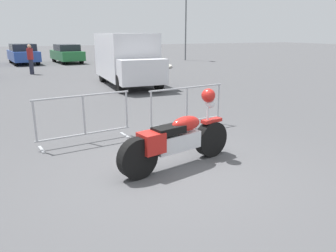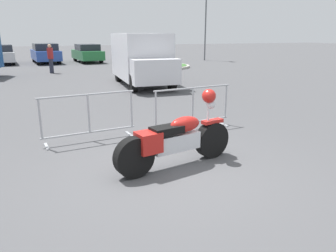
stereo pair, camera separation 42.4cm
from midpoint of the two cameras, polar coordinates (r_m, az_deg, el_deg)
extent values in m
plane|color=#4C4C4F|center=(5.75, -0.61, -8.04)|extent=(120.00, 120.00, 0.00)
cylinder|color=black|center=(6.40, 5.60, -2.26)|extent=(0.72, 0.34, 0.70)
cylinder|color=black|center=(5.45, -7.55, -5.62)|extent=(0.72, 0.34, 0.70)
cube|color=silver|center=(5.85, -0.44, -2.83)|extent=(0.95, 0.46, 0.30)
ellipsoid|color=#B21E19|center=(5.87, 1.08, 0.36)|extent=(0.66, 0.41, 0.28)
cube|color=black|center=(5.66, -2.03, -0.71)|extent=(0.62, 0.42, 0.13)
cube|color=#B21E19|center=(5.51, -5.14, -2.90)|extent=(0.46, 0.43, 0.35)
cube|color=#B21E19|center=(6.29, 5.69, 0.94)|extent=(0.46, 0.24, 0.07)
cylinder|color=silver|center=(6.18, 4.99, 2.09)|extent=(0.05, 0.05, 0.49)
sphere|color=silver|center=(6.18, 5.40, 3.88)|extent=(0.17, 0.17, 0.17)
sphere|color=#B21E19|center=(6.11, 5.07, 5.31)|extent=(0.26, 0.26, 0.26)
cylinder|color=#9EA0A5|center=(7.25, -16.31, 5.07)|extent=(2.10, 0.30, 0.04)
cylinder|color=#9EA0A5|center=(7.45, -15.80, -1.36)|extent=(2.10, 0.30, 0.04)
cylinder|color=#9EA0A5|center=(7.15, -23.80, 0.70)|extent=(0.05, 0.05, 0.85)
cylinder|color=#9EA0A5|center=(7.34, -16.05, 1.82)|extent=(0.05, 0.05, 0.85)
cylinder|color=#9EA0A5|center=(7.65, -8.82, 2.83)|extent=(0.05, 0.05, 0.85)
cube|color=#9EA0A5|center=(7.32, -22.73, -3.83)|extent=(0.11, 0.44, 0.03)
cube|color=#9EA0A5|center=(7.79, -9.10, -1.61)|extent=(0.11, 0.44, 0.03)
cylinder|color=#9EA0A5|center=(8.00, 1.83, 6.68)|extent=(2.10, 0.30, 0.04)
cylinder|color=#9EA0A5|center=(8.18, 1.78, 0.79)|extent=(2.10, 0.30, 0.04)
cylinder|color=#9EA0A5|center=(7.58, -4.56, 2.84)|extent=(0.05, 0.05, 0.85)
cylinder|color=#9EA0A5|center=(8.08, 1.81, 3.70)|extent=(0.05, 0.05, 0.85)
cylinder|color=#9EA0A5|center=(8.66, 7.38, 4.41)|extent=(0.05, 0.05, 0.85)
cube|color=#9EA0A5|center=(7.77, -4.00, -1.48)|extent=(0.11, 0.44, 0.03)
cube|color=#9EA0A5|center=(8.76, 6.88, 0.46)|extent=(0.11, 0.44, 0.03)
cube|color=silver|center=(15.54, -8.28, 12.00)|extent=(2.15, 4.17, 2.00)
cube|color=silver|center=(13.19, -5.43, 9.36)|extent=(1.93, 0.97, 1.00)
cylinder|color=black|center=(13.89, -2.53, 7.75)|extent=(0.27, 0.73, 0.72)
cylinder|color=black|center=(13.41, -9.34, 7.27)|extent=(0.27, 0.73, 0.72)
cylinder|color=black|center=(17.00, -6.42, 9.18)|extent=(0.27, 0.73, 0.72)
cylinder|color=black|center=(16.62, -12.05, 8.77)|extent=(0.27, 0.73, 0.72)
cube|color=#284799|center=(28.17, -24.30, 11.12)|extent=(2.32, 4.66, 0.73)
cube|color=#1E232B|center=(27.98, -24.40, 12.38)|extent=(1.93, 2.47, 0.52)
cylinder|color=black|center=(29.53, -26.10, 10.48)|extent=(0.30, 0.69, 0.67)
cylinder|color=black|center=(29.71, -23.12, 10.84)|extent=(0.30, 0.69, 0.67)
cylinder|color=black|center=(26.68, -25.45, 10.14)|extent=(0.30, 0.69, 0.67)
cylinder|color=black|center=(26.88, -22.17, 10.53)|extent=(0.30, 0.69, 0.67)
cube|color=#236B38|center=(28.03, -17.62, 11.69)|extent=(2.20, 4.43, 0.69)
cube|color=#1E232B|center=(27.86, -17.65, 12.89)|extent=(1.83, 2.35, 0.50)
cylinder|color=black|center=(29.21, -19.65, 11.09)|extent=(0.29, 0.65, 0.63)
cylinder|color=black|center=(29.55, -16.84, 11.37)|extent=(0.29, 0.65, 0.63)
cylinder|color=black|center=(26.56, -18.38, 10.80)|extent=(0.29, 0.65, 0.63)
cylinder|color=black|center=(26.92, -15.32, 11.10)|extent=(0.29, 0.65, 0.63)
cylinder|color=#262838|center=(20.89, -23.24, 9.43)|extent=(0.34, 0.34, 0.85)
cylinder|color=maroon|center=(20.83, -23.46, 11.44)|extent=(0.48, 0.48, 0.62)
sphere|color=tan|center=(20.81, -23.59, 12.58)|extent=(0.22, 0.22, 0.22)
cylinder|color=#ADA89E|center=(23.33, -5.83, 10.30)|extent=(4.78, 4.78, 0.14)
cylinder|color=#38662D|center=(23.32, -5.83, 10.49)|extent=(4.40, 4.40, 0.02)
sphere|color=#33702D|center=(22.57, -6.22, 11.18)|extent=(0.83, 0.83, 0.83)
sphere|color=#33702D|center=(24.28, -5.87, 11.72)|extent=(1.04, 1.04, 1.04)
sphere|color=#3D7A38|center=(23.35, -5.64, 11.62)|extent=(1.09, 1.09, 1.09)
sphere|color=#286023|center=(24.37, -4.98, 11.44)|extent=(0.72, 0.72, 0.72)
cylinder|color=#595B60|center=(29.30, 2.67, 16.75)|extent=(0.12, 0.12, 5.50)
camera|label=1|loc=(0.21, -91.98, -0.57)|focal=35.00mm
camera|label=2|loc=(0.21, 88.02, 0.57)|focal=35.00mm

